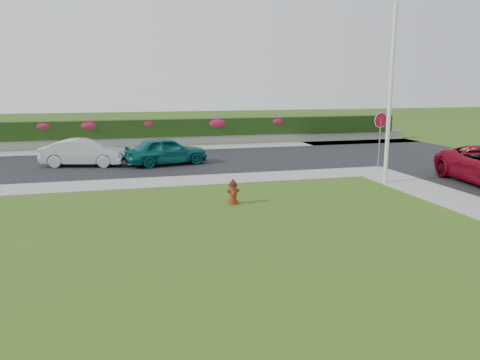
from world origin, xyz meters
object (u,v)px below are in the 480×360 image
object	(u,v)px
sedan_teal	(166,151)
sedan_silver	(84,153)
fire_hydrant	(233,192)
utility_pole	(390,97)
stop_sign	(380,127)

from	to	relation	value
sedan_teal	sedan_silver	bearing A→B (deg)	67.80
fire_hydrant	utility_pole	world-z (taller)	utility_pole
fire_hydrant	stop_sign	distance (m)	9.19
sedan_teal	stop_sign	xyz separation A→B (m)	(9.29, -3.77, 1.26)
fire_hydrant	utility_pole	xyz separation A→B (m)	(6.65, 1.66, 3.02)
sedan_teal	sedan_silver	xyz separation A→B (m)	(-3.86, 0.63, -0.03)
sedan_teal	stop_sign	bearing A→B (deg)	-125.03
sedan_silver	stop_sign	distance (m)	13.94
fire_hydrant	sedan_silver	world-z (taller)	sedan_silver
fire_hydrant	sedan_teal	size ratio (longest dim) A/B	0.21
fire_hydrant	stop_sign	bearing A→B (deg)	21.99
sedan_teal	stop_sign	world-z (taller)	stop_sign
fire_hydrant	sedan_teal	distance (m)	8.23
sedan_silver	sedan_teal	bearing A→B (deg)	-84.92
utility_pole	stop_sign	bearing A→B (deg)	64.30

